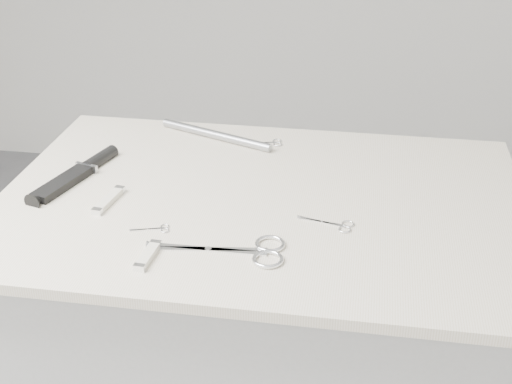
% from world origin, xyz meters
% --- Properties ---
extents(plinth, '(0.90, 0.60, 0.90)m').
position_xyz_m(plinth, '(0.00, 0.00, 0.45)').
color(plinth, '#B0B0AE').
rests_on(plinth, ground).
extents(display_board, '(1.00, 0.70, 0.02)m').
position_xyz_m(display_board, '(0.00, 0.00, 0.91)').
color(display_board, beige).
rests_on(display_board, plinth).
extents(large_shears, '(0.23, 0.10, 0.01)m').
position_xyz_m(large_shears, '(0.01, -0.19, 0.92)').
color(large_shears, white).
rests_on(large_shears, display_board).
extents(embroidery_scissors_a, '(0.10, 0.05, 0.00)m').
position_xyz_m(embroidery_scissors_a, '(0.15, -0.08, 0.92)').
color(embroidery_scissors_a, white).
rests_on(embroidery_scissors_a, display_board).
extents(embroidery_scissors_b, '(0.09, 0.04, 0.00)m').
position_xyz_m(embroidery_scissors_b, '(-0.02, 0.26, 0.92)').
color(embroidery_scissors_b, white).
rests_on(embroidery_scissors_b, display_board).
extents(tiny_scissors, '(0.07, 0.04, 0.00)m').
position_xyz_m(tiny_scissors, '(-0.16, -0.15, 0.92)').
color(tiny_scissors, white).
rests_on(tiny_scissors, display_board).
extents(sheathed_knife, '(0.10, 0.25, 0.03)m').
position_xyz_m(sheathed_knife, '(-0.37, 0.04, 0.93)').
color(sheathed_knife, black).
rests_on(sheathed_knife, display_board).
extents(pocket_knife_a, '(0.03, 0.11, 0.01)m').
position_xyz_m(pocket_knife_a, '(-0.28, -0.07, 0.93)').
color(pocket_knife_a, silver).
rests_on(pocket_knife_a, display_board).
extents(pocket_knife_b, '(0.02, 0.08, 0.01)m').
position_xyz_m(pocket_knife_b, '(-0.15, -0.24, 0.93)').
color(pocket_knife_b, silver).
rests_on(pocket_knife_b, display_board).
extents(metal_rail, '(0.27, 0.12, 0.02)m').
position_xyz_m(metal_rail, '(-0.14, 0.26, 0.93)').
color(metal_rail, '#999BA1').
rests_on(metal_rail, display_board).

